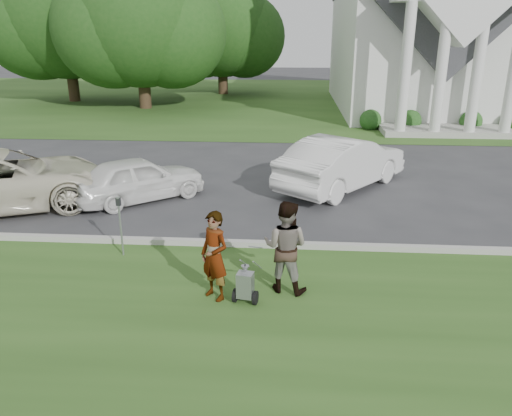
# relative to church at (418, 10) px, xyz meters

# --- Properties ---
(ground) EXTENTS (120.00, 120.00, 0.00)m
(ground) POSITION_rel_church_xyz_m (-9.00, -23.11, -5.94)
(ground) COLOR #333335
(ground) RESTS_ON ground
(grass_strip) EXTENTS (80.00, 7.00, 0.01)m
(grass_strip) POSITION_rel_church_xyz_m (-9.00, -26.11, -5.93)
(grass_strip) COLOR #294C1A
(grass_strip) RESTS_ON ground
(church_lawn) EXTENTS (80.00, 30.00, 0.01)m
(church_lawn) POSITION_rel_church_xyz_m (-9.00, 3.89, -5.93)
(church_lawn) COLOR #294C1A
(church_lawn) RESTS_ON ground
(curb) EXTENTS (80.00, 0.18, 0.15)m
(curb) POSITION_rel_church_xyz_m (-9.00, -22.56, -5.86)
(curb) COLOR #9E9E93
(curb) RESTS_ON ground
(church) EXTENTS (9.19, 19.00, 24.10)m
(church) POSITION_rel_church_xyz_m (0.00, 0.00, 0.00)
(church) COLOR white
(church) RESTS_ON ground
(tree_left) EXTENTS (10.63, 8.40, 9.71)m
(tree_left) POSITION_rel_church_xyz_m (-17.01, -1.13, -0.83)
(tree_left) COLOR #332316
(tree_left) RESTS_ON ground
(tree_far) EXTENTS (11.64, 9.20, 10.73)m
(tree_far) POSITION_rel_church_xyz_m (-23.01, 1.87, -0.25)
(tree_far) COLOR #332316
(tree_far) RESTS_ON ground
(tree_back) EXTENTS (9.61, 7.60, 8.89)m
(tree_back) POSITION_rel_church_xyz_m (-13.01, 6.87, -1.21)
(tree_back) COLOR #332316
(tree_back) RESTS_ON ground
(striping_cart) EXTENTS (0.52, 0.94, 0.83)m
(striping_cart) POSITION_rel_church_xyz_m (-8.30, -25.10, -5.58)
(striping_cart) COLOR black
(striping_cart) RESTS_ON ground
(person_left) EXTENTS (0.75, 0.71, 1.72)m
(person_left) POSITION_rel_church_xyz_m (-8.88, -24.96, -5.08)
(person_left) COLOR #999999
(person_left) RESTS_ON ground
(person_right) EXTENTS (1.04, 0.91, 1.82)m
(person_right) POSITION_rel_church_xyz_m (-7.58, -24.56, -5.03)
(person_right) COLOR #999999
(person_right) RESTS_ON ground
(parking_meter_near) EXTENTS (0.10, 0.09, 1.39)m
(parking_meter_near) POSITION_rel_church_xyz_m (-11.24, -23.23, -5.06)
(parking_meter_near) COLOR #94969C
(parking_meter_near) RESTS_ON ground
(car_a) EXTENTS (6.60, 4.95, 1.67)m
(car_a) POSITION_rel_church_xyz_m (-15.58, -20.35, -5.11)
(car_a) COLOR beige
(car_a) RESTS_ON ground
(car_b) EXTENTS (4.00, 3.66, 1.32)m
(car_b) POSITION_rel_church_xyz_m (-11.99, -19.38, -5.28)
(car_b) COLOR white
(car_b) RESTS_ON ground
(car_d) EXTENTS (4.53, 5.09, 1.67)m
(car_d) POSITION_rel_church_xyz_m (-5.88, -17.70, -5.10)
(car_d) COLOR silver
(car_d) RESTS_ON ground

